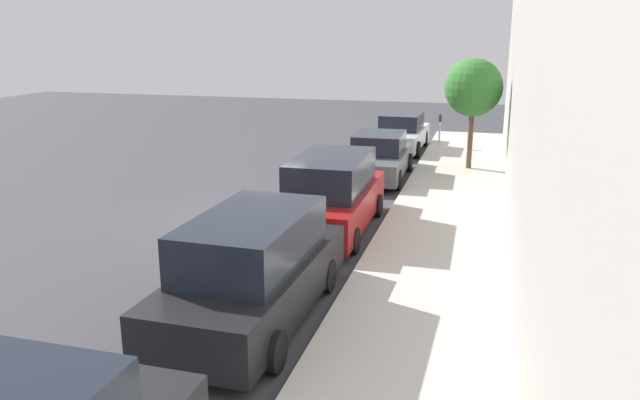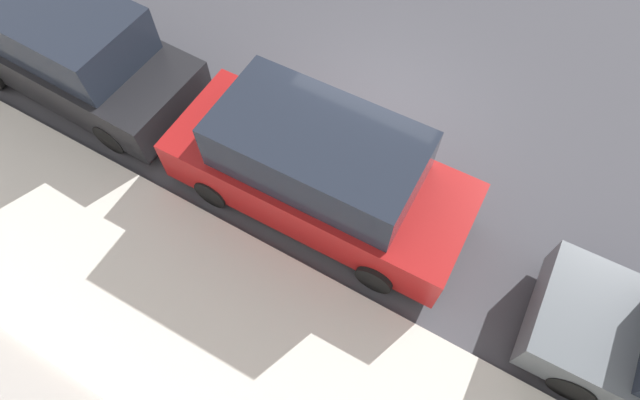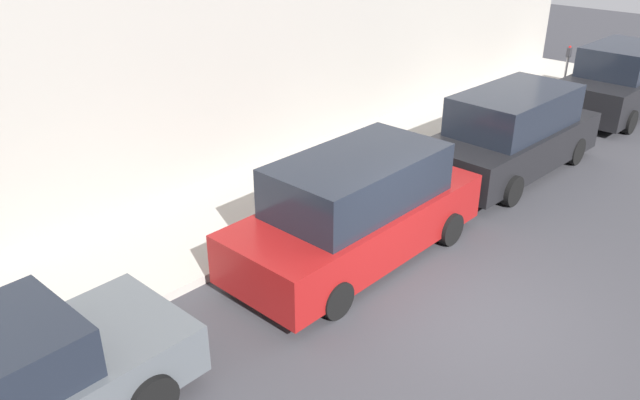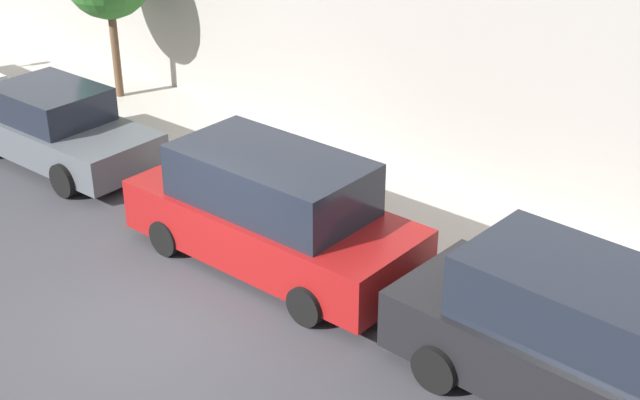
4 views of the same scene
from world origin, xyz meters
name	(u,v)px [view 4 (image 4 of 4)]	position (x,y,z in m)	size (l,w,h in m)	color
ground_plane	(157,322)	(0.00, 0.00, 0.00)	(60.00, 60.00, 0.00)	#38383D
sidewalk	(372,198)	(5.04, 0.00, 0.07)	(3.09, 32.00, 0.15)	#B2ADA3
parked_minivan_second	(586,344)	(2.26, -5.39, 0.92)	(2.03, 4.95, 1.90)	black
parked_minivan_third	(272,212)	(2.29, -0.13, 0.92)	(2.02, 4.93, 1.90)	maroon
parked_sedan_fourth	(56,127)	(2.41, 5.85, 0.72)	(1.92, 4.54, 1.54)	#4C5156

